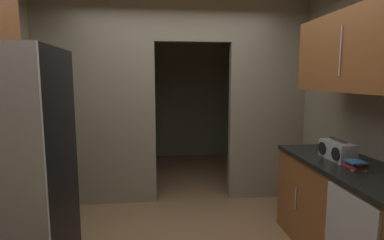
{
  "coord_description": "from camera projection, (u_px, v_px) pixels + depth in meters",
  "views": [
    {
      "loc": [
        -0.21,
        -2.52,
        1.64
      ],
      "look_at": [
        0.17,
        0.99,
        1.16
      ],
      "focal_mm": 28.47,
      "sensor_mm": 36.0,
      "label": 1
    }
  ],
  "objects": [
    {
      "name": "upper_cabinet_counterside",
      "position": [
        362.0,
        51.0,
        2.46
      ],
      "size": [
        0.36,
        1.51,
        0.67
      ],
      "color": "brown"
    },
    {
      "name": "adjoining_room_shell",
      "position": [
        170.0,
        95.0,
        5.71
      ],
      "size": [
        3.51,
        2.5,
        2.66
      ],
      "color": "gray",
      "rests_on": "ground"
    },
    {
      "name": "lower_cabinet_run",
      "position": [
        349.0,
        216.0,
        2.65
      ],
      "size": [
        0.66,
        1.68,
        0.91
      ],
      "color": "brown",
      "rests_on": "ground"
    },
    {
      "name": "book_stack",
      "position": [
        356.0,
        165.0,
        2.46
      ],
      "size": [
        0.15,
        0.17,
        0.07
      ],
      "color": "beige",
      "rests_on": "lower_cabinet_run"
    },
    {
      "name": "kitchen_partition",
      "position": [
        170.0,
        97.0,
        3.98
      ],
      "size": [
        3.51,
        0.12,
        2.66
      ],
      "color": "gray",
      "rests_on": "ground"
    },
    {
      "name": "boombox",
      "position": [
        337.0,
        151.0,
        2.77
      ],
      "size": [
        0.17,
        0.37,
        0.19
      ],
      "color": "#B2B2B7",
      "rests_on": "lower_cabinet_run"
    },
    {
      "name": "refrigerator",
      "position": [
        12.0,
        173.0,
        2.29
      ],
      "size": [
        0.76,
        0.79,
        1.87
      ],
      "color": "black",
      "rests_on": "ground"
    }
  ]
}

